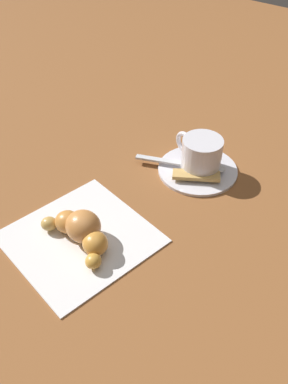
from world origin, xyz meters
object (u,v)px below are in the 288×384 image
(sugar_packet, at_px, (196,175))
(croissant, at_px, (81,230))
(espresso_cup, at_px, (201,153))
(napkin, at_px, (80,238))
(teaspoon, at_px, (195,165))
(saucer, at_px, (198,169))

(sugar_packet, bearing_deg, croissant, -137.47)
(espresso_cup, distance_m, sugar_packet, 0.03)
(espresso_cup, bearing_deg, napkin, 166.56)
(teaspoon, bearing_deg, croissant, 169.02)
(napkin, distance_m, croissant, 0.02)
(napkin, bearing_deg, croissant, -103.37)
(saucer, relative_size, napkin, 0.72)
(saucer, height_order, croissant, croissant)
(saucer, xyz_separation_m, teaspoon, (-0.00, 0.00, 0.01))
(sugar_packet, bearing_deg, espresso_cup, 79.03)
(saucer, bearing_deg, napkin, 167.14)
(croissant, bearing_deg, napkin, 76.63)
(espresso_cup, relative_size, napkin, 0.49)
(saucer, xyz_separation_m, espresso_cup, (0.00, -0.00, 0.03))
(teaspoon, xyz_separation_m, napkin, (-0.21, 0.04, -0.01))
(espresso_cup, distance_m, teaspoon, 0.02)
(napkin, bearing_deg, sugar_packet, -17.62)
(espresso_cup, height_order, croissant, espresso_cup)
(saucer, height_order, sugar_packet, sugar_packet)
(espresso_cup, distance_m, napkin, 0.22)
(sugar_packet, bearing_deg, teaspoon, 96.50)
(teaspoon, relative_size, croissant, 1.15)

